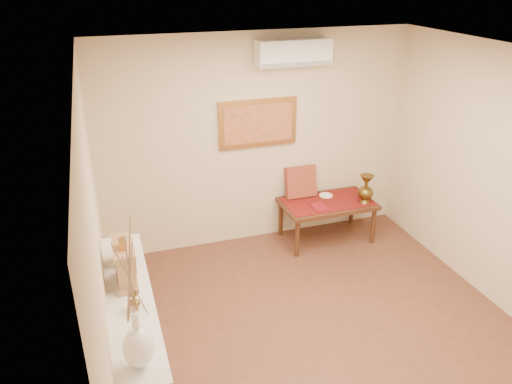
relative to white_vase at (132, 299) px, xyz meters
name	(u,v)px	position (x,y,z in m)	size (l,w,h in m)	color
floor	(329,343)	(1.82, 0.79, -1.51)	(4.50, 4.50, 0.00)	brown
ceiling	(351,64)	(1.82, 0.79, 1.19)	(4.50, 4.50, 0.00)	silver
wall_back	(257,142)	(1.82, 3.04, -0.16)	(4.00, 0.02, 2.70)	beige
wall_left	(100,260)	(-0.18, 0.79, -0.16)	(0.02, 4.50, 2.70)	beige
white_vase	(132,299)	(0.00, 0.00, 0.00)	(0.20, 0.20, 1.07)	white
candlestick	(133,322)	(-0.01, 0.31, -0.42)	(0.11, 0.11, 0.23)	silver
brass_urn_small	(134,299)	(0.02, 0.60, -0.43)	(0.09, 0.09, 0.20)	brown
table_cloth	(328,202)	(2.67, 2.67, -0.96)	(1.14, 0.59, 0.01)	maroon
brass_urn_tall	(366,186)	(3.12, 2.50, -0.73)	(0.20, 0.20, 0.46)	brown
plate	(326,195)	(2.72, 2.83, -0.95)	(0.18, 0.18, 0.01)	white
menu	(319,207)	(2.49, 2.54, -0.95)	(0.18, 0.25, 0.01)	maroon
cushion	(301,182)	(2.39, 2.94, -0.75)	(0.41, 0.10, 0.41)	maroon
display_ledge	(135,344)	(-0.01, 0.79, -1.02)	(0.37, 2.02, 0.98)	silver
mantel_clock	(126,265)	(0.00, 0.98, -0.36)	(0.17, 0.36, 0.41)	tan
wooden_chest	(123,250)	(0.00, 1.32, -0.41)	(0.16, 0.21, 0.24)	tan
low_table	(327,206)	(2.67, 2.67, -1.03)	(1.20, 0.70, 0.55)	#462615
painting	(258,123)	(1.82, 3.02, 0.09)	(1.00, 0.06, 0.60)	#B07638
ac_unit	(293,52)	(2.22, 2.91, 0.93)	(0.90, 0.25, 0.30)	white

